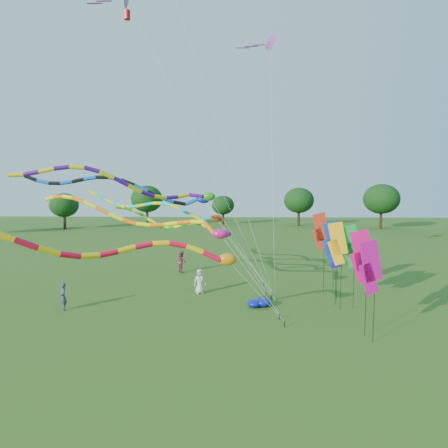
{
  "coord_description": "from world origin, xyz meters",
  "views": [
    {
      "loc": [
        0.38,
        -17.6,
        6.72
      ],
      "look_at": [
        -0.52,
        4.32,
        4.8
      ],
      "focal_mm": 30.0,
      "sensor_mm": 36.0,
      "label": 1
    }
  ],
  "objects_px": {
    "tube_kite_red": "(139,250)",
    "person_b": "(63,297)",
    "tube_kite_orange": "(148,218)",
    "person_a": "(200,281)",
    "person_c": "(182,261)",
    "blue_nylon_heap": "(256,302)"
  },
  "relations": [
    {
      "from": "tube_kite_orange",
      "to": "blue_nylon_heap",
      "type": "relative_size",
      "value": 8.78
    },
    {
      "from": "blue_nylon_heap",
      "to": "tube_kite_orange",
      "type": "bearing_deg",
      "value": 177.28
    },
    {
      "from": "tube_kite_orange",
      "to": "person_a",
      "type": "distance_m",
      "value": 5.67
    },
    {
      "from": "person_b",
      "to": "tube_kite_orange",
      "type": "bearing_deg",
      "value": 72.81
    },
    {
      "from": "tube_kite_red",
      "to": "blue_nylon_heap",
      "type": "distance_m",
      "value": 8.93
    },
    {
      "from": "tube_kite_orange",
      "to": "person_b",
      "type": "xyz_separation_m",
      "value": [
        -4.57,
        -1.42,
        -4.34
      ]
    },
    {
      "from": "person_a",
      "to": "person_c",
      "type": "height_order",
      "value": "person_c"
    },
    {
      "from": "tube_kite_orange",
      "to": "person_c",
      "type": "relative_size",
      "value": 8.13
    },
    {
      "from": "tube_kite_red",
      "to": "tube_kite_orange",
      "type": "relative_size",
      "value": 0.84
    },
    {
      "from": "tube_kite_orange",
      "to": "blue_nylon_heap",
      "type": "distance_m",
      "value": 8.01
    },
    {
      "from": "tube_kite_red",
      "to": "tube_kite_orange",
      "type": "distance_m",
      "value": 6.54
    },
    {
      "from": "person_c",
      "to": "person_b",
      "type": "bearing_deg",
      "value": 121.51
    },
    {
      "from": "tube_kite_orange",
      "to": "person_a",
      "type": "relative_size",
      "value": 8.92
    },
    {
      "from": "tube_kite_red",
      "to": "person_b",
      "type": "relative_size",
      "value": 7.75
    },
    {
      "from": "person_c",
      "to": "tube_kite_red",
      "type": "bearing_deg",
      "value": 150.44
    },
    {
      "from": "blue_nylon_heap",
      "to": "person_b",
      "type": "distance_m",
      "value": 11.0
    },
    {
      "from": "tube_kite_red",
      "to": "person_a",
      "type": "height_order",
      "value": "tube_kite_red"
    },
    {
      "from": "person_b",
      "to": "person_c",
      "type": "bearing_deg",
      "value": 118.84
    },
    {
      "from": "tube_kite_orange",
      "to": "person_b",
      "type": "distance_m",
      "value": 6.46
    },
    {
      "from": "person_b",
      "to": "blue_nylon_heap",
      "type": "bearing_deg",
      "value": 61.43
    },
    {
      "from": "tube_kite_red",
      "to": "blue_nylon_heap",
      "type": "xyz_separation_m",
      "value": [
        5.19,
        6.07,
        -3.99
      ]
    },
    {
      "from": "person_c",
      "to": "tube_kite_orange",
      "type": "bearing_deg",
      "value": 144.41
    }
  ]
}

